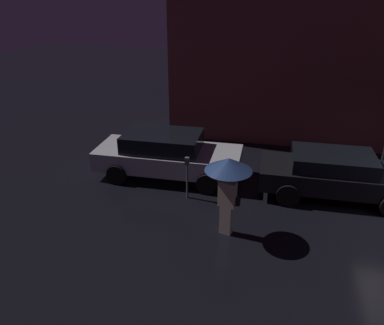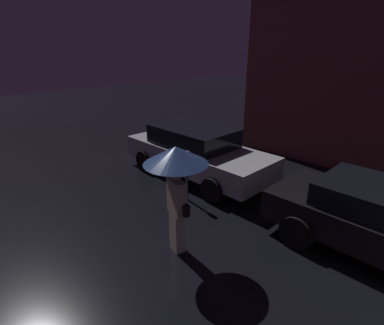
{
  "view_description": "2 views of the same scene",
  "coord_description": "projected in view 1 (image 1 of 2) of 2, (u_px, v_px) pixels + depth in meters",
  "views": [
    {
      "loc": [
        -4.23,
        -9.14,
        5.63
      ],
      "look_at": [
        -6.25,
        -0.04,
        1.3
      ],
      "focal_mm": 35.0,
      "sensor_mm": 36.0,
      "label": 1
    },
    {
      "loc": [
        -1.46,
        -4.37,
        3.62
      ],
      "look_at": [
        -6.28,
        0.25,
        1.06
      ],
      "focal_mm": 28.0,
      "sensor_mm": 36.0,
      "label": 2
    }
  ],
  "objects": [
    {
      "name": "parking_meter",
      "position": [
        187.0,
        173.0,
        10.78
      ],
      "size": [
        0.12,
        0.1,
        1.3
      ],
      "color": "#4C5154",
      "rests_on": "ground"
    },
    {
      "name": "pedestrian_with_umbrella",
      "position": [
        228.0,
        173.0,
        8.81
      ],
      "size": [
        1.13,
        1.13,
        2.08
      ],
      "rotation": [
        0.0,
        0.0,
        2.89
      ],
      "color": "beige",
      "rests_on": "ground"
    },
    {
      "name": "parked_car_silver",
      "position": [
        167.0,
        154.0,
        12.13
      ],
      "size": [
        4.67,
        2.03,
        1.48
      ],
      "rotation": [
        0.0,
        0.0,
        0.01
      ],
      "color": "#B7B7BF",
      "rests_on": "ground"
    },
    {
      "name": "parked_car_black",
      "position": [
        336.0,
        174.0,
        10.93
      ],
      "size": [
        4.45,
        1.95,
        1.35
      ],
      "rotation": [
        0.0,
        0.0,
        0.01
      ],
      "color": "black",
      "rests_on": "ground"
    },
    {
      "name": "building_facade_left",
      "position": [
        286.0,
        46.0,
        14.65
      ],
      "size": [
        8.76,
        3.0,
        7.18
      ],
      "color": "brown",
      "rests_on": "ground"
    }
  ]
}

